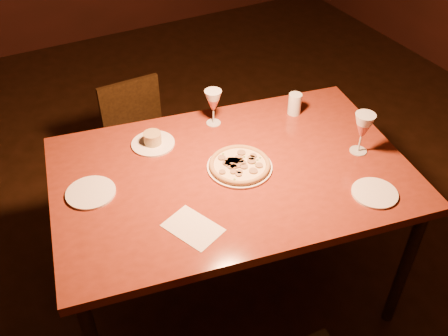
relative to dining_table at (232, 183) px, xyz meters
name	(u,v)px	position (x,y,z in m)	size (l,w,h in m)	color
floor	(226,311)	(-0.10, -0.13, -0.76)	(7.00, 7.00, 0.00)	black
dining_table	(232,183)	(0.00, 0.00, 0.00)	(1.71, 1.25, 0.84)	maroon
chair_far	(141,138)	(-0.12, 0.94, -0.32)	(0.38, 0.38, 0.78)	black
pizza_plate	(240,165)	(0.04, 0.00, 0.09)	(0.29, 0.29, 0.03)	white
ramekin_saucer	(153,141)	(-0.24, 0.34, 0.09)	(0.20, 0.20, 0.06)	white
wine_glass_far	(213,107)	(0.09, 0.36, 0.17)	(0.08, 0.08, 0.19)	#B05249
wine_glass_right	(362,133)	(0.58, -0.15, 0.18)	(0.09, 0.09, 0.20)	#B05249
water_tumbler	(295,104)	(0.50, 0.25, 0.13)	(0.07, 0.07, 0.11)	silver
side_plate_left	(91,193)	(-0.59, 0.14, 0.08)	(0.21, 0.21, 0.01)	white
side_plate_near	(375,193)	(0.46, -0.41, 0.08)	(0.19, 0.19, 0.01)	white
menu_card	(193,228)	(-0.30, -0.24, 0.07)	(0.15, 0.22, 0.00)	silver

